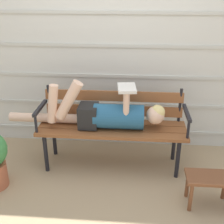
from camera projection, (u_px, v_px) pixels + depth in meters
ground_plane at (111, 170)px, 3.24m from camera, size 12.00×12.00×0.00m
house_siding at (116, 45)px, 3.33m from camera, size 4.38×0.08×2.50m
park_bench at (112, 122)px, 3.20m from camera, size 1.59×0.46×0.86m
reclining_person at (106, 114)px, 3.09m from camera, size 1.69×0.27×0.54m
footstool at (210, 182)px, 2.65m from camera, size 0.43×0.24×0.31m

